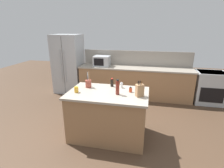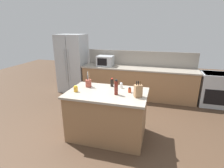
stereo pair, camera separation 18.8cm
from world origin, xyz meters
name	(u,v)px [view 2 (the right image)]	position (x,y,z in m)	size (l,w,h in m)	color
ground_plane	(107,135)	(0.00, 0.00, 0.00)	(14.00, 14.00, 0.00)	#473323
back_counter_run	(137,83)	(0.30, 2.20, 0.47)	(3.42, 0.66, 0.94)	#936B47
wall_backsplash	(140,58)	(0.30, 2.52, 1.17)	(3.38, 0.03, 0.46)	gray
kitchen_island	(107,114)	(0.00, 0.00, 0.47)	(1.50, 0.95, 0.94)	#936B47
refrigerator	(73,63)	(-1.89, 2.25, 0.94)	(0.88, 0.75, 1.88)	#ADB2B7
range_oven	(214,89)	(2.43, 2.20, 0.47)	(0.76, 0.65, 0.92)	#ADB2B7
microwave	(105,61)	(-0.73, 2.20, 1.10)	(0.49, 0.39, 0.31)	#ADB2B7
knife_block	(138,91)	(0.59, -0.08, 1.05)	(0.16, 0.15, 0.29)	#A87C54
utensil_crock	(88,83)	(-0.46, 0.19, 1.02)	(0.12, 0.12, 0.32)	brown
honey_jar	(76,89)	(-0.58, -0.13, 0.99)	(0.08, 0.08, 0.12)	gold
vinegar_bottle	(116,88)	(0.19, -0.07, 1.07)	(0.07, 0.07, 0.28)	maroon
soy_sauce_bottle	(112,83)	(0.00, 0.35, 1.02)	(0.06, 0.06, 0.17)	black
salt_shaker	(121,85)	(0.21, 0.30, 0.99)	(0.06, 0.06, 0.11)	silver
spice_jar_paprika	(130,90)	(0.41, 0.10, 0.99)	(0.06, 0.06, 0.10)	#B73D1E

